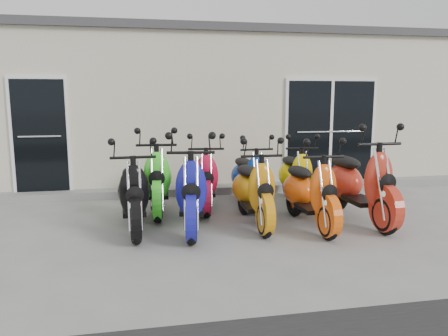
{
  "coord_description": "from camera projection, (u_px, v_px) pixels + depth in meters",
  "views": [
    {
      "loc": [
        -1.37,
        -6.48,
        1.95
      ],
      "look_at": [
        0.0,
        0.6,
        0.75
      ],
      "focal_mm": 35.0,
      "sensor_mm": 36.0,
      "label": 1
    }
  ],
  "objects": [
    {
      "name": "roof_cap",
      "position": [
        190.0,
        44.0,
        11.35
      ],
      "size": [
        14.2,
        6.2,
        0.16
      ],
      "primitive_type": "cube",
      "color": "#3F3F42",
      "rests_on": "building"
    },
    {
      "name": "scooter_front_orange_b",
      "position": [
        310.0,
        181.0,
        6.47
      ],
      "size": [
        0.74,
        1.9,
        1.38
      ],
      "primitive_type": null,
      "rotation": [
        0.0,
        0.0,
        0.03
      ],
      "color": "#F3580E",
      "rests_on": "ground"
    },
    {
      "name": "door_left",
      "position": [
        40.0,
        133.0,
        8.15
      ],
      "size": [
        1.07,
        0.08,
        2.22
      ],
      "primitive_type": "cube",
      "color": "black",
      "rests_on": "front_step"
    },
    {
      "name": "door_right",
      "position": [
        330.0,
        129.0,
        9.24
      ],
      "size": [
        2.02,
        0.08,
        2.22
      ],
      "primitive_type": "cube",
      "color": "black",
      "rests_on": "front_step"
    },
    {
      "name": "scooter_back_yellow",
      "position": [
        295.0,
        168.0,
        7.89
      ],
      "size": [
        0.82,
        1.83,
        1.31
      ],
      "primitive_type": null,
      "rotation": [
        0.0,
        0.0,
        -0.1
      ],
      "color": "#FFDB00",
      "rests_on": "ground"
    },
    {
      "name": "front_step",
      "position": [
        211.0,
        190.0,
        8.8
      ],
      "size": [
        14.0,
        0.4,
        0.15
      ],
      "primitive_type": "cube",
      "color": "gray",
      "rests_on": "ground"
    },
    {
      "name": "scooter_back_blue",
      "position": [
        249.0,
        169.0,
        7.73
      ],
      "size": [
        0.73,
        1.81,
        1.31
      ],
      "primitive_type": null,
      "rotation": [
        0.0,
        0.0,
        0.05
      ],
      "color": "#0532A0",
      "rests_on": "ground"
    },
    {
      "name": "scooter_front_blue",
      "position": [
        192.0,
        180.0,
        6.33
      ],
      "size": [
        0.98,
        2.09,
        1.48
      ],
      "primitive_type": null,
      "rotation": [
        0.0,
        0.0,
        -0.13
      ],
      "color": "#171796",
      "rests_on": "ground"
    },
    {
      "name": "ground",
      "position": [
        231.0,
        221.0,
        6.85
      ],
      "size": [
        80.0,
        80.0,
        0.0
      ],
      "primitive_type": "plane",
      "color": "gray",
      "rests_on": "ground"
    },
    {
      "name": "scooter_back_green",
      "position": [
        158.0,
        169.0,
        7.31
      ],
      "size": [
        0.85,
        2.03,
        1.47
      ],
      "primitive_type": null,
      "rotation": [
        0.0,
        0.0,
        -0.06
      ],
      "color": "#3EE72A",
      "rests_on": "ground"
    },
    {
      "name": "scooter_front_black",
      "position": [
        133.0,
        183.0,
        6.3
      ],
      "size": [
        0.78,
        1.94,
        1.41
      ],
      "primitive_type": null,
      "rotation": [
        0.0,
        0.0,
        0.05
      ],
      "color": "black",
      "rests_on": "ground"
    },
    {
      "name": "scooter_back_red",
      "position": [
        206.0,
        170.0,
        7.55
      ],
      "size": [
        0.89,
        1.9,
        1.36
      ],
      "primitive_type": null,
      "rotation": [
        0.0,
        0.0,
        -0.12
      ],
      "color": "#BF0F35",
      "rests_on": "ground"
    },
    {
      "name": "scooter_front_orange_a",
      "position": [
        253.0,
        180.0,
        6.56
      ],
      "size": [
        0.69,
        1.87,
        1.38
      ],
      "primitive_type": null,
      "rotation": [
        0.0,
        0.0,
        0.0
      ],
      "color": "orange",
      "rests_on": "ground"
    },
    {
      "name": "scooter_front_red",
      "position": [
        360.0,
        172.0,
        6.76
      ],
      "size": [
        0.86,
        2.15,
        1.57
      ],
      "primitive_type": null,
      "rotation": [
        0.0,
        0.0,
        0.04
      ],
      "color": "red",
      "rests_on": "ground"
    },
    {
      "name": "building",
      "position": [
        191.0,
        109.0,
        11.63
      ],
      "size": [
        14.0,
        6.0,
        3.2
      ],
      "primitive_type": "cube",
      "color": "beige",
      "rests_on": "ground"
    }
  ]
}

